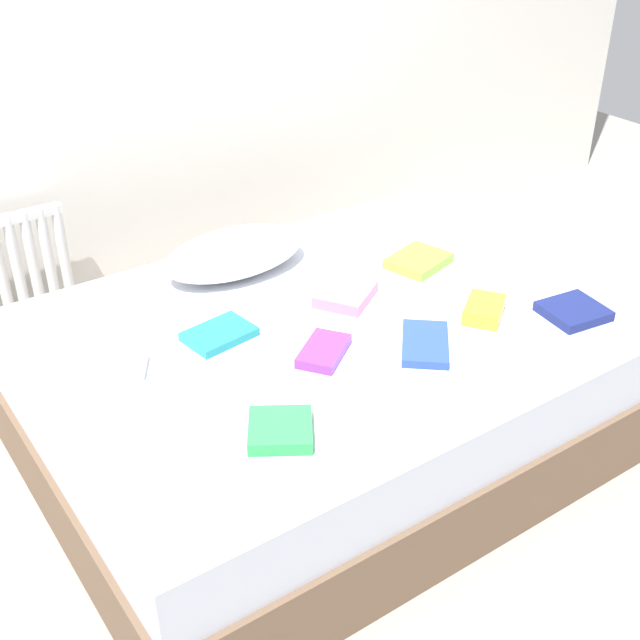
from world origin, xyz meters
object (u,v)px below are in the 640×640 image
textbook_blue (425,344)px  pillow (234,253)px  textbook_green (280,430)px  textbook_teal (219,334)px  textbook_lime (419,261)px  textbook_yellow (484,310)px  textbook_pink (345,294)px  textbook_navy (573,311)px  textbook_purple (324,351)px  textbook_white (109,367)px  bed (328,382)px  radiator (2,277)px

textbook_blue → pillow: bearing=57.2°
textbook_green → textbook_teal: bearing=111.7°
textbook_lime → textbook_yellow: 0.42m
textbook_green → textbook_pink: (0.59, 0.51, 0.00)m
textbook_navy → textbook_yellow: size_ratio=1.12×
textbook_navy → textbook_pink: bearing=144.8°
textbook_purple → textbook_blue: bearing=-62.5°
textbook_lime → textbook_white: (-1.24, 0.00, -0.00)m
textbook_pink → textbook_yellow: size_ratio=1.17×
bed → textbook_yellow: textbook_yellow is taller
textbook_lime → textbook_teal: size_ratio=1.02×
textbook_teal → textbook_green: bearing=-109.0°
bed → textbook_blue: size_ratio=8.04×
bed → textbook_navy: 0.88m
textbook_yellow → textbook_teal: bearing=118.5°
textbook_navy → textbook_pink: size_ratio=0.96×
textbook_yellow → textbook_blue: bearing=151.1°
radiator → textbook_purple: 1.51m
radiator → textbook_lime: (1.28, -1.06, 0.15)m
textbook_pink → textbook_purple: bearing=-169.6°
textbook_pink → textbook_teal: bearing=143.8°
pillow → textbook_navy: 1.23m
textbook_blue → textbook_lime: bearing=2.3°
textbook_navy → textbook_green: (-1.17, 0.03, 0.00)m
textbook_navy → textbook_pink: (-0.58, 0.53, 0.00)m
textbook_white → textbook_yellow: 1.25m
textbook_lime → textbook_purple: size_ratio=1.09×
pillow → textbook_white: size_ratio=2.50×
textbook_pink → bed: bearing=-179.8°
textbook_lime → radiator: bearing=125.0°
textbook_pink → textbook_white: (-0.86, 0.06, -0.01)m
pillow → textbook_teal: pillow is taller
textbook_purple → bed: bearing=14.9°
radiator → pillow: bearing=-45.6°
textbook_blue → radiator: bearing=72.2°
textbook_white → textbook_pink: bearing=27.3°
pillow → textbook_blue: size_ratio=2.24×
textbook_pink → textbook_purple: (-0.27, -0.25, -0.00)m
textbook_blue → textbook_teal: bearing=91.1°
textbook_green → textbook_purple: 0.42m
textbook_purple → textbook_green: bearing=-177.5°
bed → textbook_teal: (-0.35, 0.12, 0.27)m
textbook_green → textbook_pink: size_ratio=0.84×
textbook_blue → textbook_teal: size_ratio=1.15×
pillow → textbook_lime: size_ratio=2.53×
pillow → textbook_navy: pillow is taller
pillow → textbook_yellow: bearing=-55.4°
textbook_pink → textbook_white: textbook_pink is taller
textbook_teal → pillow: bearing=46.0°
textbook_purple → textbook_yellow: textbook_yellow is taller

